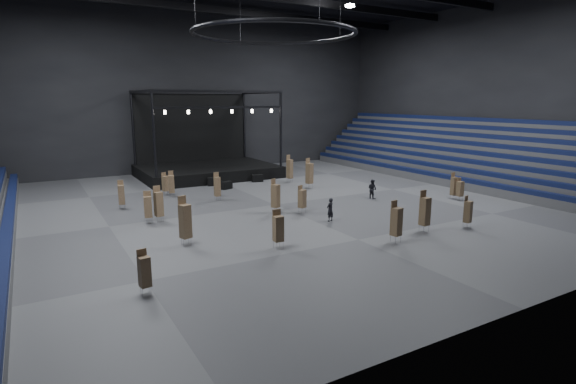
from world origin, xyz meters
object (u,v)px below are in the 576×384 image
flight_case_left (214,182)px  chair_stack_1 (121,194)px  chair_stack_16 (468,211)px  chair_stack_7 (278,228)px  chair_stack_5 (159,203)px  chair_stack_14 (460,188)px  chair_stack_10 (302,198)px  chair_stack_8 (396,221)px  chair_stack_3 (144,271)px  chair_stack_4 (454,186)px  chair_stack_9 (165,183)px  chair_stack_15 (171,184)px  chair_stack_11 (290,168)px  chair_stack_17 (217,186)px  crew_member (372,189)px  chair_stack_6 (275,195)px  flight_case_right (257,178)px  man_center (330,210)px  chair_stack_13 (309,173)px  chair_stack_12 (148,206)px  chair_stack_2 (185,220)px  chair_stack_0 (425,211)px  flight_case_mid (226,185)px  stage (205,163)px

flight_case_left → chair_stack_1: bearing=-149.9°
flight_case_left → chair_stack_1: size_ratio=0.54×
chair_stack_16 → chair_stack_7: bearing=154.9°
chair_stack_5 → chair_stack_14: chair_stack_5 is taller
flight_case_left → chair_stack_10: bearing=-82.3°
chair_stack_8 → chair_stack_3: bearing=170.8°
chair_stack_4 → chair_stack_1: bearing=161.4°
chair_stack_9 → chair_stack_15: size_ratio=0.89×
chair_stack_11 → chair_stack_15: size_ratio=1.23×
chair_stack_17 → crew_member: (11.68, -5.79, -0.40)m
chair_stack_6 → chair_stack_5: bearing=143.1°
flight_case_right → man_center: size_ratio=0.69×
crew_member → chair_stack_13: bearing=10.8°
chair_stack_16 → chair_stack_17: bearing=111.5°
chair_stack_17 → chair_stack_16: bearing=-53.5°
chair_stack_13 → chair_stack_5: bearing=-176.7°
chair_stack_1 → chair_stack_5: bearing=-66.3°
chair_stack_4 → crew_member: bearing=151.4°
chair_stack_5 → chair_stack_12: 0.72m
chair_stack_2 → chair_stack_5: bearing=73.1°
chair_stack_0 → flight_case_right: bearing=90.7°
chair_stack_8 → chair_stack_14: size_ratio=1.31×
flight_case_mid → chair_stack_14: chair_stack_14 is taller
chair_stack_11 → chair_stack_13: (0.09, -3.54, 0.04)m
crew_member → chair_stack_12: bearing=77.5°
chair_stack_15 → chair_stack_0: bearing=-48.9°
chair_stack_2 → chair_stack_15: (2.97, 13.38, -0.30)m
chair_stack_3 → chair_stack_8: chair_stack_8 is taller
chair_stack_12 → flight_case_mid: bearing=54.4°
chair_stack_8 → flight_case_left: bearing=88.1°
chair_stack_8 → chair_stack_16: (6.26, -0.00, -0.20)m
chair_stack_9 → chair_stack_10: chair_stack_10 is taller
flight_case_left → chair_stack_12: chair_stack_12 is taller
flight_case_mid → flight_case_right: bearing=24.8°
chair_stack_8 → chair_stack_12: chair_stack_8 is taller
chair_stack_6 → man_center: (2.17, -3.89, -0.52)m
chair_stack_6 → chair_stack_12: 8.99m
chair_stack_3 → chair_stack_14: bearing=2.6°
chair_stack_12 → chair_stack_5: bearing=9.8°
chair_stack_10 → chair_stack_14: chair_stack_10 is taller
chair_stack_16 → man_center: chair_stack_16 is taller
chair_stack_3 → man_center: chair_stack_3 is taller
chair_stack_6 → chair_stack_7: (-3.71, -7.17, -0.13)m
chair_stack_11 → chair_stack_16: size_ratio=1.32×
chair_stack_12 → crew_member: chair_stack_12 is taller
flight_case_left → chair_stack_10: size_ratio=0.59×
chair_stack_0 → chair_stack_14: size_ratio=1.39×
chair_stack_5 → chair_stack_13: chair_stack_13 is taller
stage → flight_case_mid: size_ratio=13.12×
chair_stack_9 → chair_stack_14: size_ratio=1.06×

